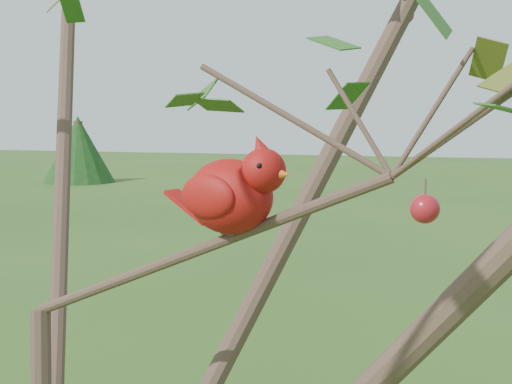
% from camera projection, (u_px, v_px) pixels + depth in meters
% --- Properties ---
extents(crabapple_tree, '(2.35, 2.05, 2.95)m').
position_uv_depth(crabapple_tree, '(32.00, 224.00, 1.07)').
color(crabapple_tree, '#422E23').
rests_on(crabapple_tree, ground).
extents(cardinal, '(0.23, 0.15, 0.17)m').
position_uv_depth(cardinal, '(234.00, 193.00, 1.07)').
color(cardinal, '#A1150D').
rests_on(cardinal, ground).
extents(distant_trees, '(45.00, 16.60, 3.19)m').
position_uv_depth(distant_trees, '(488.00, 142.00, 24.09)').
color(distant_trees, '#422E23').
rests_on(distant_trees, ground).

